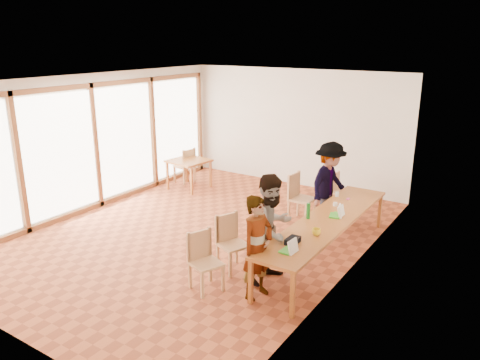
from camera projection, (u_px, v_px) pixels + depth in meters
name	position (u px, v px, depth m)	size (l,w,h in m)	color
ground	(202.00, 233.00, 9.29)	(8.00, 8.00, 0.00)	#A84E28
wall_back	(295.00, 128.00, 12.06)	(6.00, 0.10, 3.00)	#F2E4D1
wall_right	(352.00, 187.00, 7.29)	(0.10, 8.00, 3.00)	#F2E4D1
window_wall	(95.00, 142.00, 10.41)	(0.10, 8.00, 3.00)	white
ceiling	(198.00, 79.00, 8.41)	(6.00, 8.00, 0.04)	white
communal_table	(327.00, 222.00, 8.02)	(0.80, 4.00, 0.75)	#A85525
side_table	(189.00, 163.00, 11.92)	(0.90, 0.90, 0.75)	#A85525
chair_near	(203.00, 254.00, 7.14)	(0.56, 0.56, 0.49)	tan
chair_mid	(230.00, 236.00, 7.76)	(0.57, 0.57, 0.50)	tan
chair_far	(298.00, 192.00, 9.83)	(0.49, 0.49, 0.54)	tan
chair_empty	(338.00, 187.00, 10.54)	(0.44, 0.44, 0.44)	tan
chair_spare	(187.00, 162.00, 12.37)	(0.50, 0.50, 0.50)	tan
person_near	(257.00, 247.00, 6.83)	(0.58, 0.38, 1.58)	gray
person_mid	(272.00, 228.00, 7.30)	(0.85, 0.66, 1.75)	gray
person_far	(329.00, 184.00, 9.53)	(1.13, 0.65, 1.75)	gray
laptop_near	(290.00, 249.00, 6.76)	(0.23, 0.26, 0.21)	green
laptop_mid	(338.00, 213.00, 8.11)	(0.27, 0.29, 0.21)	green
laptop_far	(339.00, 213.00, 8.14)	(0.21, 0.24, 0.19)	green
yellow_mug	(316.00, 232.00, 7.35)	(0.14, 0.14, 0.11)	yellow
green_bottle	(308.00, 211.00, 8.00)	(0.07, 0.07, 0.28)	#16631E
clear_glass	(337.00, 194.00, 9.15)	(0.07, 0.07, 0.09)	silver
condiment_cup	(335.00, 204.00, 8.64)	(0.08, 0.08, 0.06)	white
pink_phone	(348.00, 199.00, 9.00)	(0.05, 0.10, 0.01)	#CC3183
black_pouch	(293.00, 241.00, 7.05)	(0.16, 0.26, 0.09)	black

